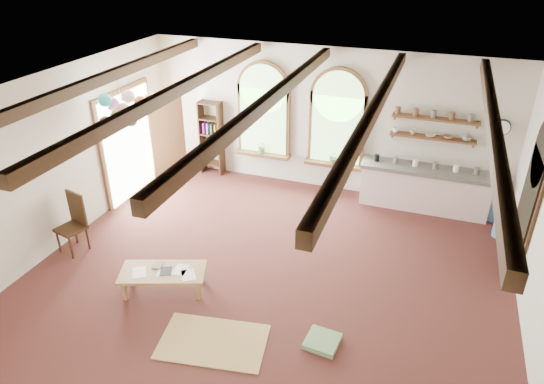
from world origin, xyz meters
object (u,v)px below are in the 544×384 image
at_px(coffee_table, 163,273).
at_px(side_chair, 73,235).
at_px(balloon_cluster, 122,109).
at_px(kitchen_counter, 424,188).

distance_m(coffee_table, side_chair, 2.22).
distance_m(coffee_table, balloon_cluster, 3.25).
bearing_deg(side_chair, balloon_cluster, 73.46).
xyz_separation_m(coffee_table, balloon_cluster, (-1.75, 1.87, 1.99)).
xyz_separation_m(kitchen_counter, balloon_cluster, (-5.53, -2.39, 1.86)).
relative_size(kitchen_counter, coffee_table, 1.79).
height_order(side_chair, balloon_cluster, balloon_cluster).
bearing_deg(coffee_table, side_chair, 167.67).
height_order(coffee_table, side_chair, side_chair).
xyz_separation_m(kitchen_counter, side_chair, (-5.94, -3.80, -0.15)).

